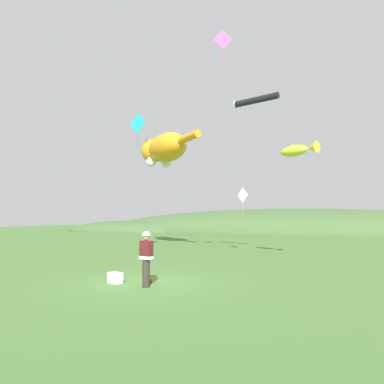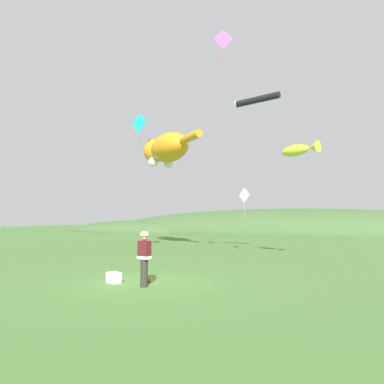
% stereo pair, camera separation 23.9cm
% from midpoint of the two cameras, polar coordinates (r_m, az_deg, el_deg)
% --- Properties ---
extents(ground_plane, '(120.00, 120.00, 0.00)m').
position_cam_midpoint_polar(ground_plane, '(12.12, -7.38, -14.83)').
color(ground_plane, '#477033').
extents(distant_hill_ridge, '(58.32, 14.68, 6.44)m').
position_cam_midpoint_polar(distant_hill_ridge, '(44.69, 13.16, -6.88)').
color(distant_hill_ridge, '#426033').
rests_on(distant_hill_ridge, ground).
extents(festival_attendant, '(0.46, 0.33, 1.77)m').
position_cam_midpoint_polar(festival_attendant, '(11.33, -7.35, -10.70)').
color(festival_attendant, '#332D28').
rests_on(festival_attendant, ground).
extents(kite_spool, '(0.16, 0.23, 0.23)m').
position_cam_midpoint_polar(kite_spool, '(12.14, -6.55, -14.28)').
color(kite_spool, olive).
rests_on(kite_spool, ground).
extents(picnic_cooler, '(0.57, 0.47, 0.36)m').
position_cam_midpoint_polar(picnic_cooler, '(12.29, -12.35, -13.76)').
color(picnic_cooler, white).
rests_on(picnic_cooler, ground).
extents(kite_giant_cat, '(6.78, 5.53, 2.47)m').
position_cam_midpoint_polar(kite_giant_cat, '(25.87, -4.09, 7.13)').
color(kite_giant_cat, orange).
extents(kite_fish_windsock, '(2.16, 1.56, 0.66)m').
position_cam_midpoint_polar(kite_fish_windsock, '(18.38, 17.72, 6.72)').
color(kite_fish_windsock, yellow).
extents(kite_tube_streamer, '(2.65, 1.00, 0.44)m').
position_cam_midpoint_polar(kite_tube_streamer, '(19.98, 11.03, 14.84)').
color(kite_tube_streamer, black).
extents(kite_diamond_pink, '(0.93, 0.32, 1.88)m').
position_cam_midpoint_polar(kite_diamond_pink, '(18.56, 5.59, 23.94)').
color(kite_diamond_pink, '#E53F8C').
extents(kite_diamond_teal, '(1.22, 0.25, 2.14)m').
position_cam_midpoint_polar(kite_diamond_teal, '(21.55, -8.46, 11.18)').
color(kite_diamond_teal, '#19BFBF').
extents(kite_diamond_white, '(0.83, 0.53, 1.87)m').
position_cam_midpoint_polar(kite_diamond_white, '(21.45, 9.02, -0.60)').
color(kite_diamond_white, white).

